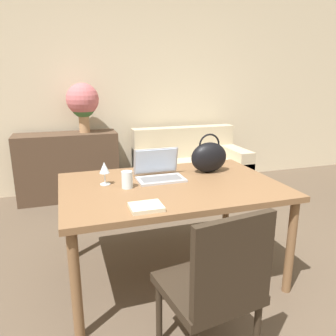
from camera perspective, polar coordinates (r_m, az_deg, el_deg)
The scene contains 11 objects.
wall_back at distance 4.44m, azimuth -7.82°, elevation 13.92°, with size 10.00×0.06×2.70m.
dining_table at distance 2.37m, azimuth 0.49°, elevation -4.35°, with size 1.54×1.05×0.72m.
chair at distance 1.70m, azimuth 8.34°, elevation -19.35°, with size 0.50×0.50×0.89m.
couch at distance 4.32m, azimuth 3.84°, elevation -0.32°, with size 1.40×0.79×0.82m.
sideboard at distance 4.19m, azimuth -16.98°, elevation 0.26°, with size 1.19×0.40×0.82m.
laptop at distance 2.46m, azimuth -1.65°, elevation -0.44°, with size 0.35×0.26×0.22m.
drinking_glass at distance 2.26m, azimuth -7.14°, elevation -2.02°, with size 0.08×0.08×0.12m.
wine_glass at distance 2.34m, azimuth -11.02°, elevation -0.15°, with size 0.07×0.07×0.16m.
handbag at distance 2.63m, azimuth 7.14°, elevation 1.93°, with size 0.30×0.16×0.31m.
flower_vase at distance 4.07m, azimuth -14.62°, elevation 11.03°, with size 0.38×0.38×0.58m.
book at distance 1.91m, azimuth -3.82°, elevation -6.79°, with size 0.19×0.16×0.02m.
Camera 1 is at (-0.80, -1.30, 1.46)m, focal length 35.00 mm.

